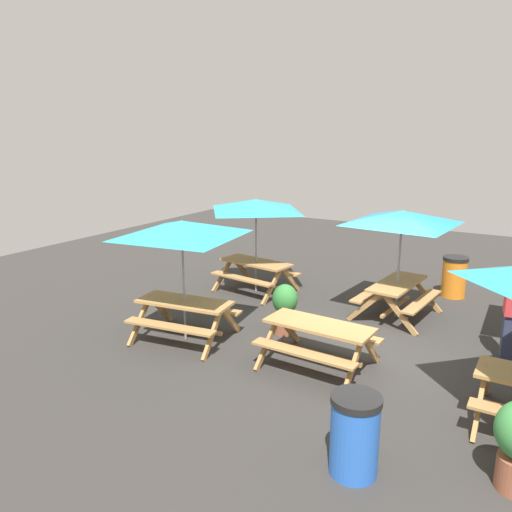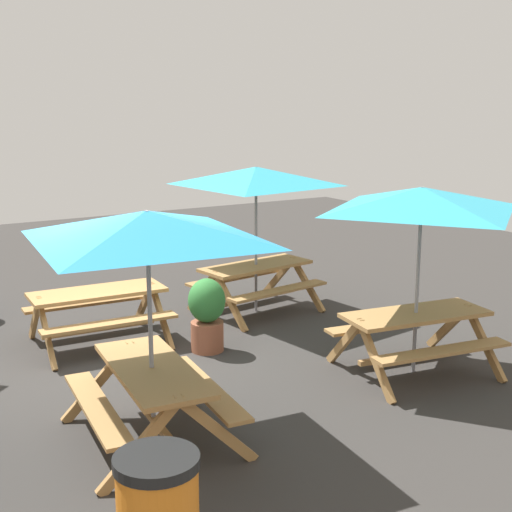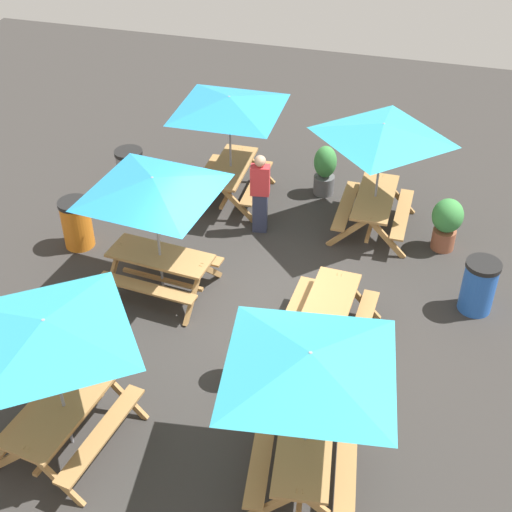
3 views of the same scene
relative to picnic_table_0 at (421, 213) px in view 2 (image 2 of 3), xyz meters
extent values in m
plane|color=#33302D|center=(-3.33, 1.55, -1.99)|extent=(24.30, 24.30, 0.00)
cube|color=#A87A44|center=(0.00, 0.00, -1.25)|extent=(1.88, 0.95, 0.05)
cube|color=#A87A44|center=(-0.08, -0.54, -1.54)|extent=(1.82, 0.52, 0.04)
cube|color=#A87A44|center=(0.08, 0.54, -1.54)|extent=(1.82, 0.52, 0.04)
cube|color=#A87A44|center=(-0.82, -0.25, -1.62)|extent=(0.18, 0.80, 0.81)
cube|color=#A87A44|center=(-0.72, 0.47, -1.62)|extent=(0.18, 0.80, 0.81)
cube|color=#A87A44|center=(0.72, -0.47, -1.62)|extent=(0.18, 0.80, 0.81)
cube|color=#A87A44|center=(0.82, 0.25, -1.62)|extent=(0.18, 0.80, 0.81)
cube|color=#A87A44|center=(0.00, 0.00, -1.77)|extent=(1.55, 0.30, 0.06)
cylinder|color=gray|center=(0.00, 0.00, -0.84)|extent=(0.04, 0.04, 2.30)
pyramid|color=teal|center=(0.00, 0.00, 0.17)|extent=(2.27, 2.27, 0.28)
cube|color=#A87A44|center=(-0.33, 3.23, -1.25)|extent=(1.88, 0.94, 0.05)
cube|color=#A87A44|center=(-0.26, 2.68, -1.54)|extent=(1.82, 0.50, 0.04)
cube|color=#A87A44|center=(-0.41, 3.77, -1.54)|extent=(1.82, 0.50, 0.04)
cube|color=#A87A44|center=(-1.06, 2.76, -1.62)|extent=(0.17, 0.80, 0.81)
cube|color=#A87A44|center=(-1.16, 3.48, -1.62)|extent=(0.17, 0.80, 0.81)
cube|color=#A87A44|center=(0.49, 2.97, -1.62)|extent=(0.17, 0.80, 0.81)
cube|color=#A87A44|center=(0.39, 3.69, -1.62)|extent=(0.17, 0.80, 0.81)
cube|color=#A87A44|center=(-0.33, 3.23, -1.77)|extent=(1.56, 0.28, 0.06)
cylinder|color=gray|center=(-0.33, 3.23, -0.84)|extent=(0.04, 0.04, 2.30)
pyramid|color=teal|center=(-0.33, 3.23, 0.17)|extent=(2.80, 2.80, 0.28)
cube|color=#A87A44|center=(-3.48, -0.02, -1.25)|extent=(0.87, 1.86, 0.05)
cube|color=#A87A44|center=(-2.93, -0.08, -1.54)|extent=(0.44, 1.82, 0.04)
cube|color=#A87A44|center=(-4.03, 0.03, -1.54)|extent=(0.44, 1.82, 0.04)
cube|color=#A87A44|center=(-3.19, -0.83, -1.62)|extent=(0.80, 0.14, 0.81)
cube|color=#A87A44|center=(-3.92, -0.76, -1.62)|extent=(0.80, 0.14, 0.81)
cube|color=#A87A44|center=(-3.04, 0.72, -1.62)|extent=(0.80, 0.14, 0.81)
cube|color=#A87A44|center=(-3.76, 0.79, -1.62)|extent=(0.80, 0.14, 0.81)
cube|color=#A87A44|center=(-3.48, -0.02, -1.77)|extent=(0.22, 1.56, 0.06)
cylinder|color=gray|center=(-3.48, -0.02, -0.84)|extent=(0.04, 0.04, 2.30)
pyramid|color=#268CC6|center=(-3.48, -0.02, 0.17)|extent=(2.81, 2.81, 0.28)
cube|color=#A87A44|center=(-2.99, 3.00, -1.25)|extent=(1.83, 0.79, 0.05)
cube|color=#A87A44|center=(-3.02, 2.45, -1.54)|extent=(1.81, 0.35, 0.04)
cube|color=#A87A44|center=(-2.97, 3.55, -1.54)|extent=(1.81, 0.35, 0.04)
cube|color=#A87A44|center=(-3.79, 2.68, -1.62)|extent=(0.10, 0.80, 0.81)
cube|color=#A87A44|center=(-3.75, 3.41, -1.62)|extent=(0.10, 0.80, 0.81)
cube|color=#A87A44|center=(-2.23, 2.60, -1.62)|extent=(0.10, 0.80, 0.81)
cube|color=#A87A44|center=(-2.20, 3.33, -1.62)|extent=(0.10, 0.80, 0.81)
cube|color=#A87A44|center=(-2.99, 3.00, -1.77)|extent=(1.56, 0.15, 0.06)
cylinder|color=black|center=(-4.30, -2.06, -1.05)|extent=(0.59, 0.59, 0.08)
cylinder|color=#935138|center=(-1.84, 2.00, -1.79)|extent=(0.44, 0.44, 0.40)
ellipsoid|color=#2D7233|center=(-1.84, 2.00, -1.29)|extent=(0.50, 0.50, 0.60)
camera|label=1|loc=(-6.04, 10.22, 1.88)|focal=35.00mm
camera|label=2|loc=(-5.98, -6.12, 1.31)|focal=50.00mm
camera|label=3|loc=(5.45, 4.21, 6.09)|focal=50.00mm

